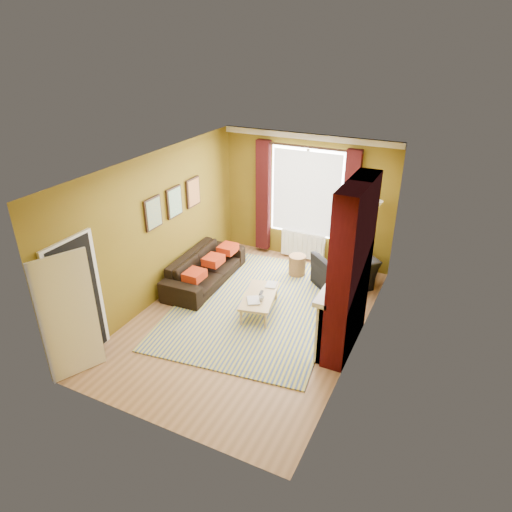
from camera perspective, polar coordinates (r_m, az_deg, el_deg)
name	(u,v)px	position (r m, az deg, el deg)	size (l,w,h in m)	color
ground	(250,318)	(8.31, -0.76, -7.81)	(5.50, 5.50, 0.00)	#8F6341
room_walls	(291,250)	(7.62, 4.35, 0.73)	(3.82, 5.54, 2.83)	brown
striped_rug	(255,304)	(8.69, -0.10, -6.04)	(3.32, 4.28, 0.02)	#344E91
sofa	(205,268)	(9.34, -6.41, -1.56)	(2.16, 0.84, 0.63)	black
armchair	(344,272)	(9.25, 10.97, -1.98)	(1.07, 0.94, 0.70)	black
coffee_table	(259,297)	(8.31, 0.43, -5.15)	(0.77, 1.18, 0.36)	tan
wicker_stool	(297,265)	(9.64, 5.17, -1.17)	(0.40, 0.40, 0.44)	olive
floor_lamp	(375,218)	(9.28, 14.61, 4.57)	(0.31, 0.31, 1.71)	black
book_a	(247,301)	(8.10, -1.12, -5.62)	(0.22, 0.29, 0.03)	#999999
book_b	(266,284)	(8.62, 1.29, -3.52)	(0.20, 0.27, 0.02)	#999999
mug	(261,299)	(8.10, 0.68, -5.34)	(0.10, 0.10, 0.09)	#999999
tv_remote	(261,293)	(8.34, 0.65, -4.62)	(0.08, 0.17, 0.02)	#242427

